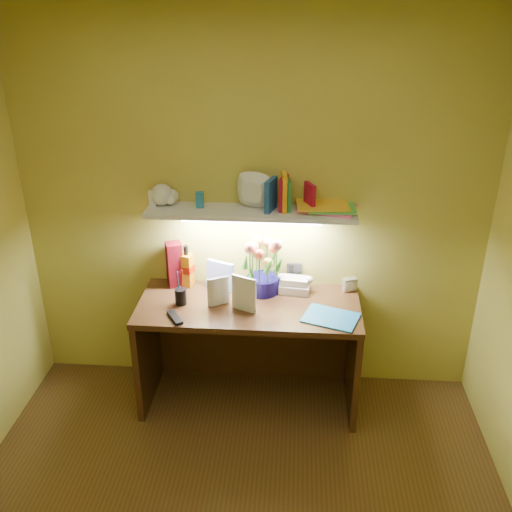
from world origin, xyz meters
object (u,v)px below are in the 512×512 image
(telephone, at_px, (295,283))
(desk, at_px, (249,353))
(flower_bouquet, at_px, (263,266))
(desk_clock, at_px, (350,285))
(whisky_bottle, at_px, (187,266))

(telephone, bearing_deg, desk, -139.38)
(flower_bouquet, height_order, desk_clock, flower_bouquet)
(whisky_bottle, bearing_deg, desk_clock, 0.27)
(whisky_bottle, bearing_deg, desk, -27.20)
(telephone, distance_m, whisky_bottle, 0.72)
(telephone, bearing_deg, whisky_bottle, -175.62)
(desk_clock, height_order, whisky_bottle, whisky_bottle)
(desk, relative_size, telephone, 7.20)
(desk, bearing_deg, whisky_bottle, 152.80)
(desk, distance_m, telephone, 0.55)
(desk, bearing_deg, telephone, 33.98)
(desk, relative_size, desk_clock, 15.64)
(flower_bouquet, xyz_separation_m, desk_clock, (0.57, 0.05, -0.14))
(desk_clock, bearing_deg, desk, 179.64)
(flower_bouquet, bearing_deg, desk, -114.06)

